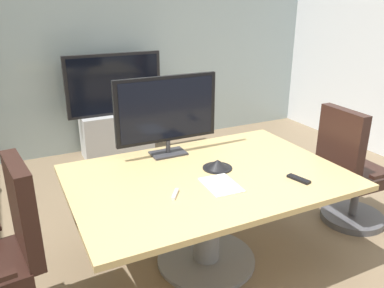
% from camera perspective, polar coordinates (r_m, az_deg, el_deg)
% --- Properties ---
extents(ground_plane, '(7.21, 7.21, 0.00)m').
position_cam_1_polar(ground_plane, '(3.08, 4.15, -18.27)').
color(ground_plane, '#7A664C').
extents(wall_back_glass_partition, '(6.21, 0.10, 2.93)m').
position_cam_1_polar(wall_back_glass_partition, '(5.23, -12.83, 15.07)').
color(wall_back_glass_partition, '#9EB2B7').
rests_on(wall_back_glass_partition, ground).
extents(conference_table, '(1.93, 1.33, 0.74)m').
position_cam_1_polar(conference_table, '(2.87, 2.23, -7.64)').
color(conference_table, tan).
rests_on(conference_table, ground).
extents(office_chair_left, '(0.62, 0.60, 1.09)m').
position_cam_1_polar(office_chair_left, '(2.61, -26.39, -16.12)').
color(office_chair_left, '#4C4C51').
rests_on(office_chair_left, ground).
extents(office_chair_right, '(0.60, 0.58, 1.09)m').
position_cam_1_polar(office_chair_right, '(3.69, 22.29, -4.53)').
color(office_chair_right, '#4C4C51').
rests_on(office_chair_right, ground).
extents(tv_monitor, '(0.84, 0.18, 0.64)m').
position_cam_1_polar(tv_monitor, '(3.04, -3.71, 4.83)').
color(tv_monitor, '#333338').
rests_on(tv_monitor, conference_table).
extents(wall_display_unit, '(1.20, 0.36, 1.31)m').
position_cam_1_polar(wall_display_unit, '(5.09, -11.02, 3.24)').
color(wall_display_unit, '#B7BABC').
rests_on(wall_display_unit, ground).
extents(conference_phone, '(0.22, 0.22, 0.07)m').
position_cam_1_polar(conference_phone, '(2.88, 3.77, -3.04)').
color(conference_phone, black).
rests_on(conference_phone, conference_table).
extents(remote_control, '(0.09, 0.18, 0.02)m').
position_cam_1_polar(remote_control, '(2.80, 15.41, -4.98)').
color(remote_control, black).
rests_on(remote_control, conference_table).
extents(whiteboard_marker, '(0.09, 0.12, 0.02)m').
position_cam_1_polar(whiteboard_marker, '(2.51, -2.51, -7.37)').
color(whiteboard_marker, silver).
rests_on(whiteboard_marker, conference_table).
extents(paper_notepad, '(0.23, 0.31, 0.01)m').
position_cam_1_polar(paper_notepad, '(2.64, 4.29, -6.01)').
color(paper_notepad, white).
rests_on(paper_notepad, conference_table).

